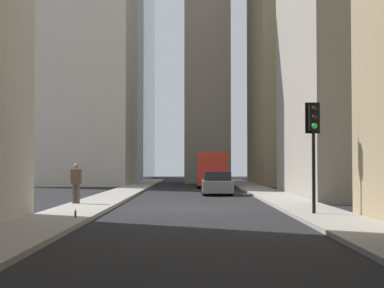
% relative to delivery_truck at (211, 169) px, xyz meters
% --- Properties ---
extents(ground_plane, '(135.00, 135.00, 0.00)m').
position_rel_delivery_truck_xyz_m(ground_plane, '(-22.84, 1.40, -1.46)').
color(ground_plane, black).
extents(sidewalk_right, '(90.00, 2.20, 0.14)m').
position_rel_delivery_truck_xyz_m(sidewalk_right, '(-22.84, 5.90, -1.39)').
color(sidewalk_right, gray).
rests_on(sidewalk_right, ground_plane).
extents(sidewalk_left, '(90.00, 2.20, 0.14)m').
position_rel_delivery_truck_xyz_m(sidewalk_left, '(-22.84, -3.10, -1.39)').
color(sidewalk_left, gray).
rests_on(sidewalk_left, ground_plane).
extents(building_left_far, '(14.68, 10.50, 29.37)m').
position_rel_delivery_truck_xyz_m(building_left_far, '(7.58, -9.19, 13.24)').
color(building_left_far, '#9E8966').
rests_on(building_left_far, ground_plane).
extents(building_right_far, '(12.07, 10.50, 28.74)m').
position_rel_delivery_truck_xyz_m(building_right_far, '(7.47, 11.99, 12.92)').
color(building_right_far, beige).
rests_on(building_right_far, ground_plane).
extents(church_spire, '(4.94, 4.94, 29.89)m').
position_rel_delivery_truck_xyz_m(church_spire, '(12.22, 0.03, 14.15)').
color(church_spire, gray).
rests_on(church_spire, ground_plane).
extents(delivery_truck, '(6.46, 2.25, 2.84)m').
position_rel_delivery_truck_xyz_m(delivery_truck, '(0.00, 0.00, 0.00)').
color(delivery_truck, red).
rests_on(delivery_truck, ground_plane).
extents(hatchback_grey, '(4.30, 1.78, 1.42)m').
position_rel_delivery_truck_xyz_m(hatchback_grey, '(-11.42, 0.00, -0.80)').
color(hatchback_grey, slate).
rests_on(hatchback_grey, ground_plane).
extents(traffic_light_foreground, '(0.43, 0.52, 3.91)m').
position_rel_delivery_truck_xyz_m(traffic_light_foreground, '(-26.94, -2.77, 1.55)').
color(traffic_light_foreground, black).
rests_on(traffic_light_foreground, sidewalk_left).
extents(pedestrian, '(0.26, 0.44, 1.75)m').
position_rel_delivery_truck_xyz_m(pedestrian, '(-21.61, 6.59, -0.36)').
color(pedestrian, '#473D33').
rests_on(pedestrian, sidewalk_right).
extents(discarded_bottle, '(0.07, 0.07, 0.27)m').
position_rel_delivery_truck_xyz_m(discarded_bottle, '(-28.73, 5.24, -1.21)').
color(discarded_bottle, '#236033').
rests_on(discarded_bottle, sidewalk_right).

